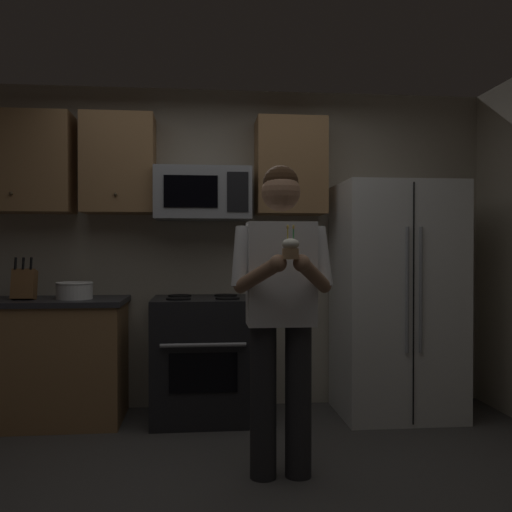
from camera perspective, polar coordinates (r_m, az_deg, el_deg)
The scene contains 11 objects.
ground_plane at distance 3.18m, azimuth -2.34°, elevation -23.16°, with size 6.00×6.00×0.00m, color #474442.
wall_back at distance 4.66m, azimuth -3.61°, elevation 0.81°, with size 4.40×0.10×2.60m, color #B7AD99.
oven_range at distance 4.35m, azimuth -5.42°, elevation -10.29°, with size 0.76×0.70×0.93m.
microwave at distance 4.41m, azimuth -5.44°, elevation 6.29°, with size 0.74×0.41×0.40m.
refrigerator at distance 4.51m, azimuth 14.06°, elevation -4.28°, with size 0.90×0.75×1.80m.
cabinet_row_upper at distance 4.52m, azimuth -12.85°, elevation 9.07°, with size 2.78×0.36×0.76m.
counter_left at distance 4.55m, azimuth -22.28°, elevation -9.84°, with size 1.44×0.66×0.92m.
knife_block at distance 4.44m, azimuth -22.55°, elevation -2.67°, with size 0.16×0.15×0.32m.
bowl_large_white at distance 4.36m, azimuth -18.02°, elevation -3.32°, with size 0.27×0.27×0.13m.
person at distance 3.15m, azimuth 2.58°, elevation -4.64°, with size 0.60×0.48×1.76m.
cupcake at distance 2.81m, azimuth 3.54°, elevation 0.79°, with size 0.09×0.09×0.17m.
Camera 1 is at (-0.17, -2.91, 1.28)m, focal length 39.25 mm.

